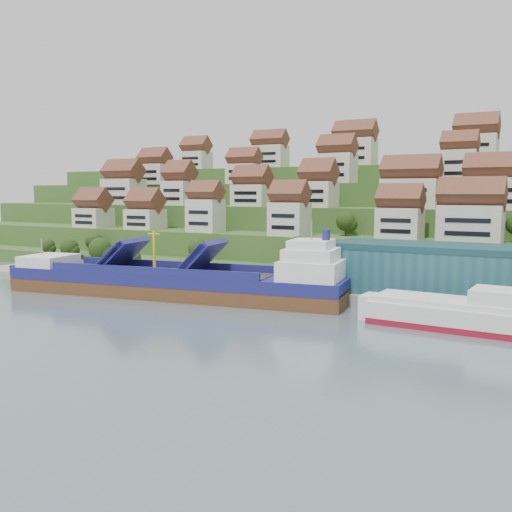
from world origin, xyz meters
The scene contains 11 objects.
ground centered at (0.00, 0.00, 0.00)m, with size 300.00×300.00×0.00m, color slate.
quay centered at (20.00, 15.00, 1.10)m, with size 180.00×14.00×2.20m, color gray.
pebble_beach centered at (-58.00, 12.00, 0.50)m, with size 45.00×20.00×1.00m, color gray.
hillside centered at (0.00, 103.55, 10.66)m, with size 260.00×128.00×31.00m.
hillside_village centered at (3.93, 60.80, 24.46)m, with size 155.23×62.20×29.15m.
hillside_trees centered at (-12.19, 39.36, 14.23)m, with size 142.67×62.45×29.08m.
warehouse centered at (52.00, 17.00, 7.20)m, with size 60.00×15.00×10.00m, color #23565F.
flagpole centered at (18.11, 10.00, 6.88)m, with size 1.28×0.16×8.00m.
beach_huts centered at (-60.00, 10.75, 2.10)m, with size 14.40×3.70×2.20m.
cargo_ship centered at (-7.42, -1.10, 3.20)m, with size 76.16×23.27×16.66m.
second_ship centered at (48.83, -0.79, 2.32)m, with size 26.88×10.94×7.68m.
Camera 1 is at (65.01, -97.73, 22.50)m, focal length 40.00 mm.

